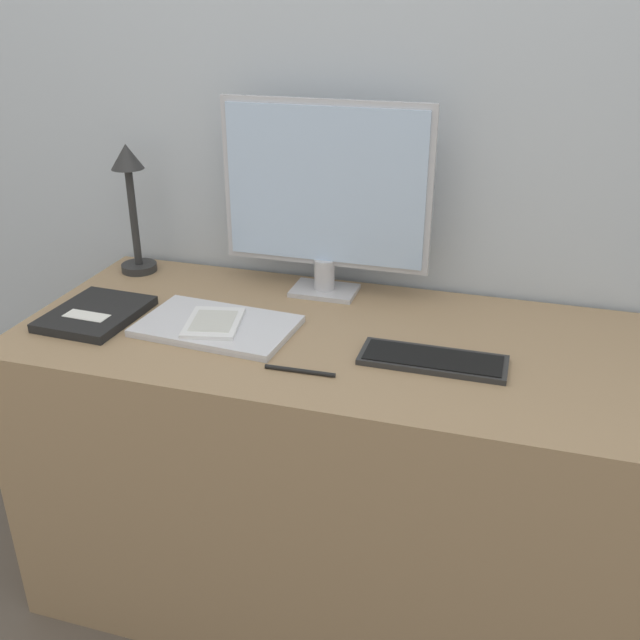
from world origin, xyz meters
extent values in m
cube|color=#B2BCC6|center=(0.00, 0.58, 1.20)|extent=(3.60, 0.05, 2.40)
cube|color=#997A56|center=(0.00, 0.22, 0.37)|extent=(1.40, 0.63, 0.74)
cube|color=#B7B7BC|center=(-0.08, 0.44, 0.74)|extent=(0.16, 0.11, 0.01)
cylinder|color=#B7B7BC|center=(-0.08, 0.44, 0.79)|extent=(0.05, 0.05, 0.08)
cube|color=#B7B7BC|center=(-0.08, 0.45, 1.01)|extent=(0.51, 0.01, 0.40)
cube|color=#ADC6E5|center=(-0.08, 0.44, 1.01)|extent=(0.48, 0.01, 0.37)
cube|color=#282828|center=(0.24, 0.15, 0.74)|extent=(0.30, 0.11, 0.01)
cube|color=black|center=(0.24, 0.15, 0.75)|extent=(0.28, 0.09, 0.00)
cube|color=#BCBCC1|center=(-0.25, 0.17, 0.74)|extent=(0.36, 0.24, 0.01)
cube|color=silver|center=(-0.25, 0.17, 0.75)|extent=(0.36, 0.24, 0.01)
cube|color=white|center=(-0.25, 0.16, 0.76)|extent=(0.15, 0.18, 0.01)
cube|color=beige|center=(-0.25, 0.16, 0.76)|extent=(0.11, 0.13, 0.00)
cylinder|color=#282828|center=(-0.60, 0.45, 0.75)|extent=(0.09, 0.09, 0.02)
cylinder|color=#282828|center=(-0.60, 0.45, 0.89)|extent=(0.02, 0.02, 0.26)
cone|color=#282828|center=(-0.60, 0.45, 1.05)|extent=(0.08, 0.08, 0.06)
cube|color=black|center=(-0.54, 0.15, 0.75)|extent=(0.20, 0.24, 0.02)
cube|color=silver|center=(-0.54, 0.11, 0.76)|extent=(0.11, 0.05, 0.00)
cylinder|color=black|center=(-0.01, 0.04, 0.74)|extent=(0.15, 0.01, 0.01)
camera|label=1|loc=(0.38, -1.14, 1.44)|focal=40.00mm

